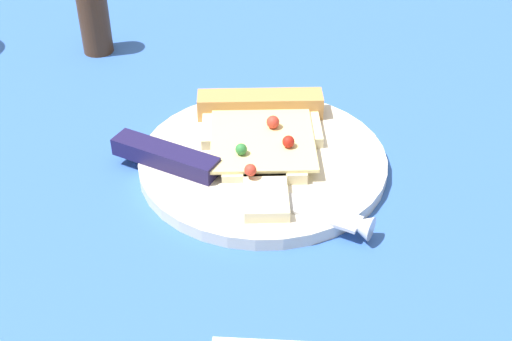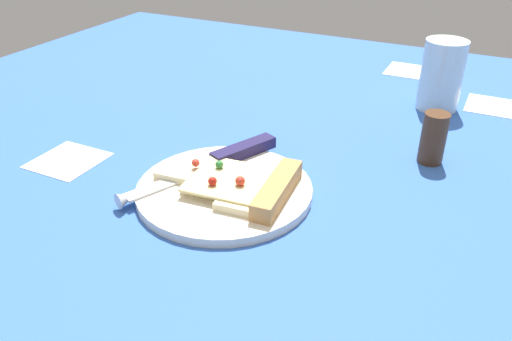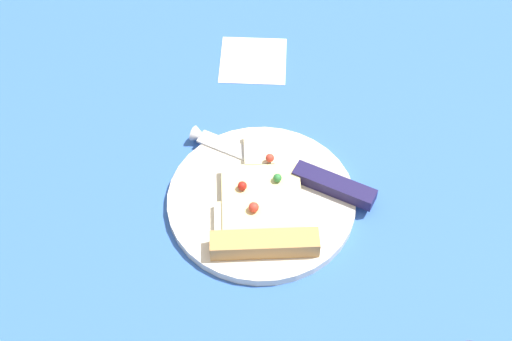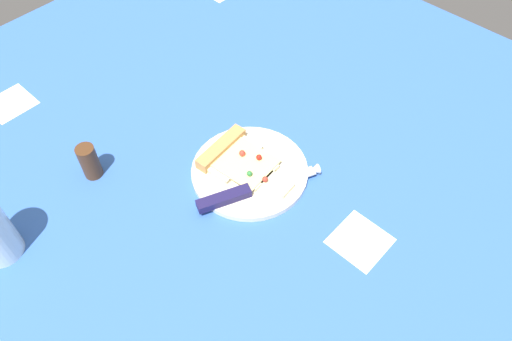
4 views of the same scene
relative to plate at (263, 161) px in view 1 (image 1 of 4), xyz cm
name	(u,v)px [view 1 (image 1 of 4)]	position (x,y,z in cm)	size (l,w,h in cm)	color
ground_plane	(245,162)	(-2.71, -1.79, -2.08)	(149.41, 149.41, 3.00)	#3360B7
plate	(263,161)	(0.00, 0.00, 0.00)	(22.07, 22.07, 1.17)	silver
pizza_slice	(262,132)	(-2.58, -0.23, 1.38)	(18.03, 12.19, 2.49)	beige
knife	(211,173)	(3.53, -4.25, 1.19)	(11.76, 22.75, 2.45)	silver
pepper_shaker	(95,22)	(-21.56, -20.30, 3.05)	(3.45, 3.45, 7.27)	#4C2D19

